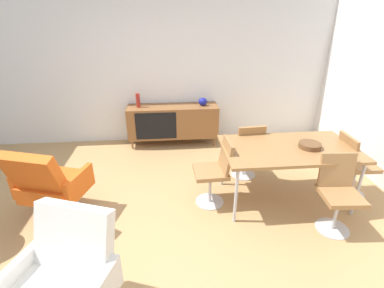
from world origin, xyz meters
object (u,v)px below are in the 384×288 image
object	(u,v)px
armchair_black_shell	(65,278)
vase_sculptural_dark	(203,102)
lounge_chair_red	(50,183)
vase_cobalt	(138,100)
dining_chair_front_right	(338,191)
dining_chair_far_end	(353,163)
dining_table	(289,150)
dining_chair_back_left	(247,148)
dining_chair_near_window	(215,170)
sideboard	(173,121)
wooden_bowl_on_table	(310,145)

from	to	relation	value
armchair_black_shell	vase_sculptural_dark	bearing A→B (deg)	66.48
lounge_chair_red	vase_cobalt	bearing A→B (deg)	66.52
dining_chair_front_right	armchair_black_shell	world-z (taller)	armchair_black_shell
dining_chair_far_end	armchair_black_shell	size ratio (longest dim) A/B	0.90
dining_table	dining_chair_back_left	bearing A→B (deg)	121.74
vase_cobalt	dining_chair_near_window	distance (m)	2.15
sideboard	vase_cobalt	bearing A→B (deg)	179.82
dining_chair_far_end	lounge_chair_red	size ratio (longest dim) A/B	0.90
lounge_chair_red	armchair_black_shell	bearing A→B (deg)	-66.42
vase_sculptural_dark	dining_chair_back_left	world-z (taller)	same
dining_table	wooden_bowl_on_table	bearing A→B (deg)	-8.03
sideboard	armchair_black_shell	size ratio (longest dim) A/B	1.69
vase_sculptural_dark	dining_chair_far_end	xyz separation A→B (m)	(1.70, -1.84, -0.32)
vase_sculptural_dark	armchair_black_shell	size ratio (longest dim) A/B	0.16
dining_chair_back_left	lounge_chair_red	size ratio (longest dim) A/B	0.90
dining_chair_front_right	lounge_chair_red	distance (m)	3.18
sideboard	armchair_black_shell	xyz separation A→B (m)	(-0.88, -3.25, 0.03)
vase_sculptural_dark	dining_table	distance (m)	2.02
dining_table	dining_chair_front_right	bearing A→B (deg)	-57.61
wooden_bowl_on_table	dining_chair_near_window	distance (m)	1.17
sideboard	dining_chair_back_left	xyz separation A→B (m)	(1.01, -1.28, 0.03)
dining_chair_far_end	dining_chair_front_right	xyz separation A→B (m)	(-0.53, -0.56, 0.00)
vase_cobalt	dining_table	xyz separation A→B (m)	(1.95, -1.84, -0.14)
wooden_bowl_on_table	dining_chair_front_right	xyz separation A→B (m)	(0.12, -0.53, -0.30)
sideboard	dining_table	distance (m)	2.30
dining_chair_back_left	lounge_chair_red	world-z (taller)	lounge_chair_red
dining_chair_far_end	armchair_black_shell	world-z (taller)	armchair_black_shell
dining_table	armchair_black_shell	xyz separation A→B (m)	(-2.23, -1.41, -0.23)
dining_chair_back_left	dining_chair_near_window	world-z (taller)	same
vase_sculptural_dark	dining_chair_far_end	distance (m)	2.53
vase_cobalt	dining_chair_back_left	world-z (taller)	vase_cobalt
dining_table	lounge_chair_red	xyz separation A→B (m)	(-2.80, -0.12, -0.23)
vase_cobalt	dining_chair_near_window	bearing A→B (deg)	-60.12
lounge_chair_red	wooden_bowl_on_table	bearing A→B (deg)	1.61
sideboard	vase_cobalt	size ratio (longest dim) A/B	6.60
sideboard	vase_sculptural_dark	world-z (taller)	vase_sculptural_dark
vase_sculptural_dark	lounge_chair_red	world-z (taller)	lounge_chair_red
sideboard	dining_table	world-z (taller)	dining_table
wooden_bowl_on_table	vase_sculptural_dark	bearing A→B (deg)	119.32
dining_chair_front_right	sideboard	bearing A→B (deg)	125.48
vase_sculptural_dark	armchair_black_shell	world-z (taller)	armchair_black_shell
wooden_bowl_on_table	dining_chair_front_right	distance (m)	0.62
armchair_black_shell	dining_chair_back_left	bearing A→B (deg)	46.27
sideboard	dining_chair_back_left	distance (m)	1.63
vase_sculptural_dark	sideboard	bearing A→B (deg)	-179.80
dining_chair_back_left	armchair_black_shell	world-z (taller)	armchair_black_shell
dining_chair_back_left	wooden_bowl_on_table	bearing A→B (deg)	-45.46
sideboard	lounge_chair_red	size ratio (longest dim) A/B	1.69
vase_cobalt	dining_chair_far_end	size ratio (longest dim) A/B	0.28
vase_sculptural_dark	lounge_chair_red	xyz separation A→B (m)	(-1.98, -1.96, -0.32)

